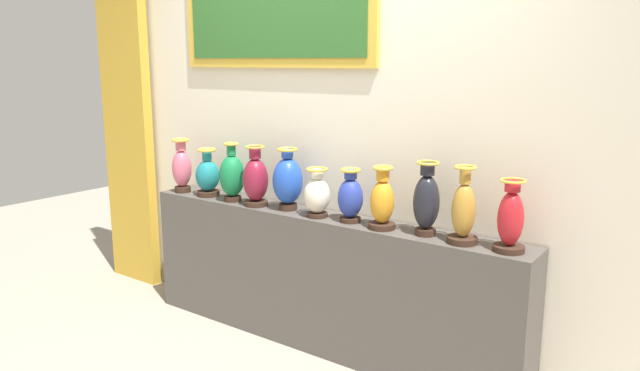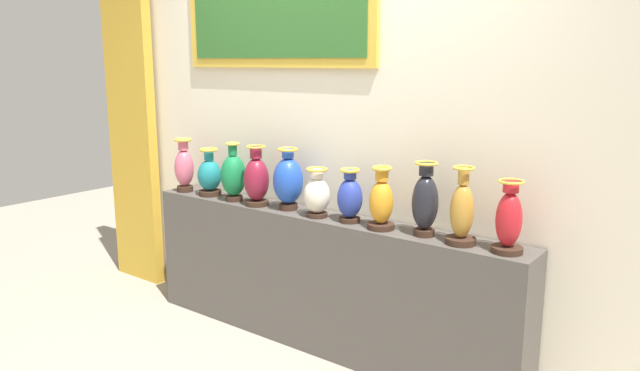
# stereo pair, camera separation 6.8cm
# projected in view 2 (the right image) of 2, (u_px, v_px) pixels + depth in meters

# --- Properties ---
(ground_plane) EXTENTS (10.68, 10.68, 0.00)m
(ground_plane) POSITION_uv_depth(u_px,v_px,m) (320.00, 344.00, 3.81)
(ground_plane) COLOR gray
(display_shelf) EXTENTS (2.62, 0.28, 0.85)m
(display_shelf) POSITION_uv_depth(u_px,v_px,m) (320.00, 281.00, 3.73)
(display_shelf) COLOR #4C4742
(display_shelf) RESTS_ON ground_plane
(back_wall) EXTENTS (4.68, 0.14, 2.92)m
(back_wall) POSITION_uv_depth(u_px,v_px,m) (338.00, 109.00, 3.68)
(back_wall) COLOR beige
(back_wall) RESTS_ON ground_plane
(curtain_gold) EXTENTS (0.51, 0.08, 2.38)m
(curtain_gold) POSITION_uv_depth(u_px,v_px,m) (132.00, 134.00, 4.78)
(curtain_gold) COLOR gold
(curtain_gold) RESTS_ON ground_plane
(vase_rose) EXTENTS (0.14, 0.14, 0.38)m
(vase_rose) POSITION_uv_depth(u_px,v_px,m) (184.00, 167.00, 4.26)
(vase_rose) COLOR #382319
(vase_rose) RESTS_ON display_shelf
(vase_teal) EXTENTS (0.16, 0.16, 0.33)m
(vase_teal) POSITION_uv_depth(u_px,v_px,m) (210.00, 175.00, 4.14)
(vase_teal) COLOR #382319
(vase_teal) RESTS_ON display_shelf
(vase_emerald) EXTENTS (0.17, 0.17, 0.39)m
(vase_emerald) POSITION_uv_depth(u_px,v_px,m) (233.00, 175.00, 3.97)
(vase_emerald) COLOR #382319
(vase_emerald) RESTS_ON display_shelf
(vase_burgundy) EXTENTS (0.16, 0.16, 0.39)m
(vase_burgundy) POSITION_uv_depth(u_px,v_px,m) (256.00, 179.00, 3.85)
(vase_burgundy) COLOR #382319
(vase_burgundy) RESTS_ON display_shelf
(vase_sapphire) EXTENTS (0.19, 0.19, 0.39)m
(vase_sapphire) POSITION_uv_depth(u_px,v_px,m) (288.00, 180.00, 3.74)
(vase_sapphire) COLOR #382319
(vase_sapphire) RESTS_ON display_shelf
(vase_ivory) EXTENTS (0.16, 0.16, 0.30)m
(vase_ivory) POSITION_uv_depth(u_px,v_px,m) (317.00, 195.00, 3.57)
(vase_ivory) COLOR #382319
(vase_ivory) RESTS_ON display_shelf
(vase_cobalt) EXTENTS (0.15, 0.15, 0.31)m
(vase_cobalt) POSITION_uv_depth(u_px,v_px,m) (350.00, 197.00, 3.45)
(vase_cobalt) COLOR #382319
(vase_cobalt) RESTS_ON display_shelf
(vase_amber) EXTENTS (0.15, 0.15, 0.35)m
(vase_amber) POSITION_uv_depth(u_px,v_px,m) (381.00, 202.00, 3.31)
(vase_amber) COLOR #382319
(vase_amber) RESTS_ON display_shelf
(vase_onyx) EXTENTS (0.14, 0.14, 0.40)m
(vase_onyx) POSITION_uv_depth(u_px,v_px,m) (425.00, 201.00, 3.17)
(vase_onyx) COLOR #382319
(vase_onyx) RESTS_ON display_shelf
(vase_ochre) EXTENTS (0.16, 0.16, 0.40)m
(vase_ochre) POSITION_uv_depth(u_px,v_px,m) (462.00, 212.00, 3.03)
(vase_ochre) COLOR #382319
(vase_ochre) RESTS_ON display_shelf
(vase_crimson) EXTENTS (0.15, 0.15, 0.36)m
(vase_crimson) POSITION_uv_depth(u_px,v_px,m) (509.00, 220.00, 2.89)
(vase_crimson) COLOR #382319
(vase_crimson) RESTS_ON display_shelf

